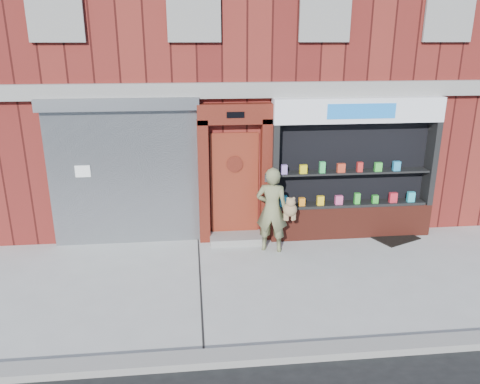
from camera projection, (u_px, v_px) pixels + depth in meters
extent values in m
plane|color=#9E9E99|center=(286.00, 279.00, 8.42)|extent=(80.00, 80.00, 0.00)
cube|color=gray|center=(318.00, 352.00, 6.38)|extent=(60.00, 0.30, 0.12)
cube|color=#5B1814|center=(247.00, 43.00, 12.83)|extent=(12.00, 8.00, 8.00)
cube|color=gray|center=(272.00, 90.00, 9.25)|extent=(12.00, 0.16, 0.30)
cube|color=black|center=(193.00, 0.00, 8.63)|extent=(0.90, 0.06, 1.40)
cube|color=black|center=(325.00, 1.00, 8.88)|extent=(0.90, 0.06, 1.40)
cube|color=gray|center=(326.00, 1.00, 8.84)|extent=(1.00, 0.06, 1.50)
cube|color=black|center=(450.00, 2.00, 9.13)|extent=(0.90, 0.06, 1.40)
cube|color=gray|center=(451.00, 2.00, 9.09)|extent=(1.00, 0.06, 1.50)
cube|color=gray|center=(125.00, 179.00, 9.52)|extent=(3.00, 0.10, 2.80)
cube|color=slate|center=(118.00, 104.00, 8.98)|extent=(3.10, 0.30, 0.24)
cube|color=white|center=(83.00, 171.00, 9.31)|extent=(0.30, 0.01, 0.24)
cube|color=#4B140C|center=(204.00, 182.00, 9.63)|extent=(0.22, 0.28, 2.60)
cube|color=#4B140C|center=(266.00, 180.00, 9.76)|extent=(0.22, 0.28, 2.60)
cube|color=#4B140C|center=(235.00, 114.00, 9.26)|extent=(1.50, 0.28, 0.40)
cube|color=black|center=(236.00, 115.00, 9.12)|extent=(0.35, 0.01, 0.12)
cube|color=maroon|center=(235.00, 184.00, 9.83)|extent=(1.00, 0.06, 2.20)
cylinder|color=black|center=(235.00, 164.00, 9.65)|extent=(0.28, 0.02, 0.28)
cylinder|color=#4B140C|center=(235.00, 164.00, 9.64)|extent=(0.34, 0.02, 0.34)
cube|color=gray|center=(236.00, 239.00, 9.93)|extent=(1.10, 0.55, 0.15)
cube|color=slate|center=(267.00, 178.00, 9.59)|extent=(0.10, 0.02, 0.18)
cube|color=maroon|center=(349.00, 220.00, 10.19)|extent=(3.50, 0.40, 0.70)
cube|color=black|center=(274.00, 167.00, 9.63)|extent=(0.12, 0.40, 1.80)
cube|color=black|center=(431.00, 163.00, 9.97)|extent=(0.12, 0.40, 1.80)
cube|color=black|center=(351.00, 163.00, 9.97)|extent=(3.30, 0.03, 1.80)
cube|color=black|center=(351.00, 204.00, 10.07)|extent=(3.20, 0.36, 0.06)
cube|color=black|center=(353.00, 172.00, 9.84)|extent=(3.20, 0.36, 0.04)
cube|color=white|center=(358.00, 110.00, 9.43)|extent=(3.50, 0.40, 0.50)
cube|color=blue|center=(362.00, 111.00, 9.24)|extent=(1.40, 0.01, 0.30)
cube|color=teal|center=(283.00, 201.00, 9.80)|extent=(0.15, 0.09, 0.23)
cube|color=orange|center=(302.00, 202.00, 9.85)|extent=(0.13, 0.09, 0.17)
cube|color=yellow|center=(320.00, 200.00, 9.88)|extent=(0.14, 0.09, 0.20)
cube|color=#D1457D|center=(339.00, 200.00, 9.92)|extent=(0.16, 0.09, 0.19)
cube|color=green|center=(357.00, 198.00, 9.96)|extent=(0.11, 0.09, 0.23)
cube|color=green|center=(375.00, 199.00, 10.01)|extent=(0.13, 0.09, 0.17)
cube|color=red|center=(393.00, 197.00, 10.04)|extent=(0.16, 0.09, 0.22)
cube|color=#26AFC1|center=(411.00, 197.00, 10.08)|extent=(0.15, 0.09, 0.22)
cube|color=#9F79DB|center=(284.00, 169.00, 9.58)|extent=(0.12, 0.09, 0.19)
cube|color=yellow|center=(303.00, 169.00, 9.62)|extent=(0.15, 0.09, 0.18)
cube|color=green|center=(322.00, 167.00, 9.65)|extent=(0.11, 0.09, 0.23)
cube|color=red|center=(341.00, 168.00, 9.70)|extent=(0.16, 0.09, 0.19)
cube|color=red|center=(360.00, 167.00, 9.74)|extent=(0.11, 0.09, 0.20)
cube|color=green|center=(378.00, 167.00, 9.78)|extent=(0.15, 0.09, 0.18)
cube|color=#258BBB|center=(396.00, 166.00, 9.82)|extent=(0.15, 0.09, 0.20)
imported|color=#6A6D48|center=(272.00, 210.00, 9.31)|extent=(0.73, 0.59, 1.74)
sphere|color=olive|center=(290.00, 209.00, 9.18)|extent=(0.28, 0.28, 0.28)
sphere|color=olive|center=(291.00, 202.00, 9.09)|extent=(0.18, 0.18, 0.18)
sphere|color=olive|center=(288.00, 199.00, 9.06)|extent=(0.06, 0.06, 0.06)
sphere|color=olive|center=(294.00, 199.00, 9.07)|extent=(0.06, 0.06, 0.06)
cylinder|color=olive|center=(285.00, 216.00, 9.22)|extent=(0.06, 0.06, 0.17)
cylinder|color=olive|center=(294.00, 216.00, 9.23)|extent=(0.06, 0.06, 0.17)
cylinder|color=olive|center=(287.00, 216.00, 9.20)|extent=(0.06, 0.06, 0.17)
cylinder|color=olive|center=(293.00, 216.00, 9.21)|extent=(0.06, 0.06, 0.17)
cube|color=black|center=(395.00, 238.00, 10.13)|extent=(1.08, 0.94, 0.02)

